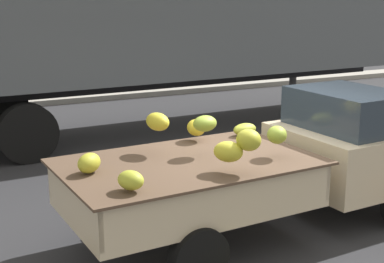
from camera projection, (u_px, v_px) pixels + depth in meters
name	position (u px, v px, depth m)	size (l,w,h in m)	color
ground	(256.00, 221.00, 7.36)	(220.00, 220.00, 0.00)	#28282B
curb_strip	(73.00, 99.00, 15.67)	(80.00, 0.80, 0.16)	gray
pickup_truck	(323.00, 153.00, 7.38)	(5.28, 2.06, 1.70)	#CCB793
semi_trailer	(174.00, 14.00, 12.00)	(12.08, 2.97, 3.95)	#4C5156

